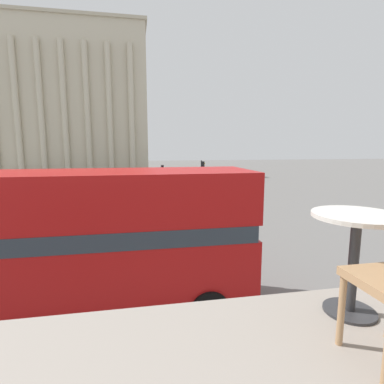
{
  "coord_description": "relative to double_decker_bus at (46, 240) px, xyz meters",
  "views": [
    {
      "loc": [
        -0.7,
        -2.11,
        4.76
      ],
      "look_at": [
        2.63,
        15.57,
        2.01
      ],
      "focal_mm": 28.0,
      "sensor_mm": 36.0,
      "label": 1
    }
  ],
  "objects": [
    {
      "name": "traffic_light_far",
      "position": [
        8.73,
        19.85,
        -0.03
      ],
      "size": [
        0.42,
        0.24,
        3.44
      ],
      "color": "black",
      "rests_on": "ground_plane"
    },
    {
      "name": "traffic_light_near",
      "position": [
        3.56,
        3.93,
        0.32
      ],
      "size": [
        0.42,
        0.24,
        4.01
      ],
      "color": "black",
      "rests_on": "ground_plane"
    },
    {
      "name": "pedestrian_white",
      "position": [
        -2.33,
        13.15,
        -1.25
      ],
      "size": [
        0.32,
        0.32,
        1.81
      ],
      "rotation": [
        0.0,
        0.0,
        6.09
      ],
      "color": "#282B33",
      "rests_on": "ground_plane"
    },
    {
      "name": "cafe_dining_table",
      "position": [
        3.91,
        -6.54,
        1.81
      ],
      "size": [
        0.6,
        0.6,
        0.73
      ],
      "color": "#2D2D30",
      "rests_on": "cafe_floor_slab"
    },
    {
      "name": "traffic_light_mid",
      "position": [
        1.97,
        10.92,
        -0.14
      ],
      "size": [
        0.42,
        0.24,
        3.27
      ],
      "color": "black",
      "rests_on": "ground_plane"
    },
    {
      "name": "pedestrian_yellow",
      "position": [
        -2.05,
        20.07,
        -1.24
      ],
      "size": [
        0.32,
        0.32,
        1.82
      ],
      "rotation": [
        0.0,
        0.0,
        0.6
      ],
      "color": "#282B33",
      "rests_on": "ground_plane"
    },
    {
      "name": "plaza_building_left",
      "position": [
        -8.14,
        49.35,
        10.1
      ],
      "size": [
        25.95,
        15.44,
        24.81
      ],
      "color": "beige",
      "rests_on": "ground_plane"
    },
    {
      "name": "pedestrian_olive",
      "position": [
        5.09,
        9.97,
        -1.33
      ],
      "size": [
        0.32,
        0.32,
        1.68
      ],
      "rotation": [
        0.0,
        0.0,
        0.72
      ],
      "color": "#282B33",
      "rests_on": "ground_plane"
    },
    {
      "name": "double_decker_bus",
      "position": [
        0.0,
        0.0,
        0.0
      ],
      "size": [
        11.24,
        2.72,
        4.1
      ],
      "rotation": [
        0.0,
        0.0,
        -0.13
      ],
      "color": "black",
      "rests_on": "ground_plane"
    },
    {
      "name": "pedestrian_red",
      "position": [
        1.44,
        11.8,
        -1.26
      ],
      "size": [
        0.32,
        0.32,
        1.78
      ],
      "rotation": [
        0.0,
        0.0,
        0.39
      ],
      "color": "#282B33",
      "rests_on": "ground_plane"
    }
  ]
}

